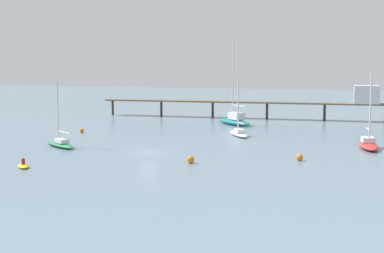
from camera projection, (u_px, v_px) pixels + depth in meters
The scene contains 10 objects.
ground_plane at pixel (149, 153), 64.25m from camera, with size 400.00×400.00×0.00m, color slate.
pier at pixel (305, 98), 104.17m from camera, with size 58.83×6.95×6.97m.
sailboat_teal at pixel (234, 120), 95.56m from camera, with size 8.93×8.78×15.09m.
sailboat_red at pixel (368, 144), 67.43m from camera, with size 3.31×7.65×9.95m.
sailboat_white at pixel (239, 132), 80.10m from camera, with size 5.20×7.28×8.78m.
sailboat_green at pixel (60, 143), 68.83m from camera, with size 7.08×5.44×8.74m.
dinghy_yellow at pixel (23, 166), 54.57m from camera, with size 2.48×2.54×1.14m.
mooring_buoy_near at pixel (191, 160), 57.03m from camera, with size 0.82×0.82×0.82m, color orange.
mooring_buoy_outer at pixel (300, 157), 58.64m from camera, with size 0.77×0.77×0.77m, color orange.
mooring_buoy_far at pixel (82, 130), 84.14m from camera, with size 0.69×0.69×0.69m, color orange.
Camera 1 is at (25.44, -58.41, 10.33)m, focal length 49.12 mm.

